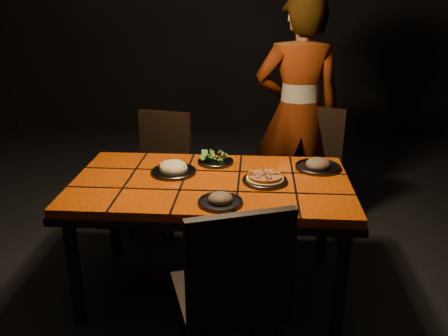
# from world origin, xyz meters

# --- Properties ---
(room_shell) EXTENTS (6.04, 7.04, 3.08)m
(room_shell) POSITION_xyz_m (0.00, 0.00, 1.50)
(room_shell) COLOR black
(room_shell) RESTS_ON ground
(dining_table) EXTENTS (1.62, 0.92, 0.75)m
(dining_table) POSITION_xyz_m (0.00, 0.00, 0.67)
(dining_table) COLOR #F45207
(dining_table) RESTS_ON ground
(chair_near) EXTENTS (0.57, 0.57, 0.99)m
(chair_near) POSITION_xyz_m (0.17, -0.81, 0.57)
(chair_near) COLOR black
(chair_near) RESTS_ON ground
(chair_far_left) EXTENTS (0.49, 0.49, 0.92)m
(chair_far_left) POSITION_xyz_m (-0.47, 0.83, 0.53)
(chair_far_left) COLOR black
(chair_far_left) RESTS_ON ground
(chair_far_right) EXTENTS (0.57, 0.57, 0.96)m
(chair_far_right) POSITION_xyz_m (0.67, 0.89, 0.55)
(chair_far_right) COLOR black
(chair_far_right) RESTS_ON ground
(diner) EXTENTS (0.68, 0.47, 1.79)m
(diner) POSITION_xyz_m (0.57, 1.03, 0.90)
(diner) COLOR brown
(diner) RESTS_ON ground
(plate_pizza) EXTENTS (0.26, 0.26, 0.04)m
(plate_pizza) POSITION_xyz_m (0.31, -0.00, 0.77)
(plate_pizza) COLOR #37373C
(plate_pizza) RESTS_ON dining_table
(plate_pasta) EXTENTS (0.27, 0.27, 0.09)m
(plate_pasta) POSITION_xyz_m (-0.24, 0.10, 0.77)
(plate_pasta) COLOR #37373C
(plate_pasta) RESTS_ON dining_table
(plate_salad) EXTENTS (0.23, 0.23, 0.07)m
(plate_salad) POSITION_xyz_m (0.00, 0.29, 0.78)
(plate_salad) COLOR #37373C
(plate_salad) RESTS_ON dining_table
(plate_mushroom_a) EXTENTS (0.23, 0.23, 0.08)m
(plate_mushroom_a) POSITION_xyz_m (0.08, -0.31, 0.77)
(plate_mushroom_a) COLOR #37373C
(plate_mushroom_a) RESTS_ON dining_table
(plate_mushroom_b) EXTENTS (0.28, 0.28, 0.09)m
(plate_mushroom_b) POSITION_xyz_m (0.64, 0.24, 0.77)
(plate_mushroom_b) COLOR #37373C
(plate_mushroom_b) RESTS_ON dining_table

